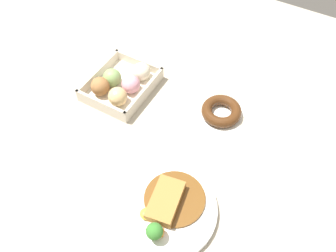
{
  "coord_description": "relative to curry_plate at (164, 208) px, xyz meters",
  "views": [
    {
      "loc": [
        -0.44,
        -0.35,
        0.78
      ],
      "look_at": [
        0.06,
        -0.07,
        0.03
      ],
      "focal_mm": 38.56,
      "sensor_mm": 36.0,
      "label": 1
    }
  ],
  "objects": [
    {
      "name": "ground_plane",
      "position": [
        0.13,
        0.17,
        -0.01
      ],
      "size": [
        1.6,
        1.6,
        0.0
      ],
      "primitive_type": "plane",
      "color": "#B2A893"
    },
    {
      "name": "curry_plate",
      "position": [
        0.0,
        0.0,
        0.0
      ],
      "size": [
        0.25,
        0.25,
        0.07
      ],
      "color": "white",
      "rests_on": "ground_plane"
    },
    {
      "name": "chocolate_ring_donut",
      "position": [
        0.33,
        0.01,
        0.0
      ],
      "size": [
        0.13,
        0.13,
        0.03
      ],
      "color": "white",
      "rests_on": "ground_plane"
    },
    {
      "name": "donut_box",
      "position": [
        0.27,
        0.3,
        0.01
      ],
      "size": [
        0.2,
        0.17,
        0.07
      ],
      "color": "beige",
      "rests_on": "ground_plane"
    }
  ]
}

